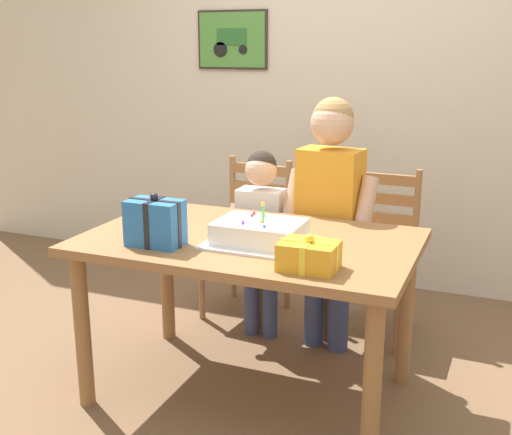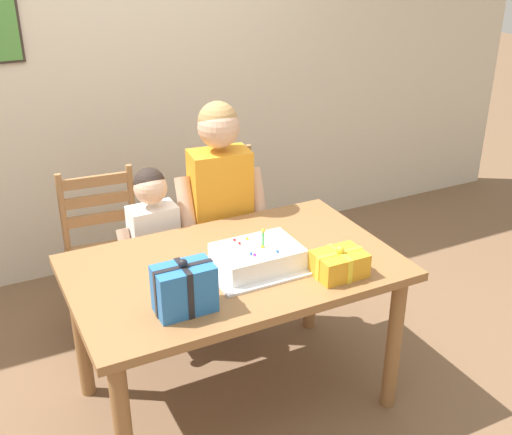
{
  "view_description": "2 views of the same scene",
  "coord_description": "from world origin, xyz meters",
  "px_view_note": "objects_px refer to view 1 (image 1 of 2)",
  "views": [
    {
      "loc": [
        1.04,
        -2.47,
        1.58
      ],
      "look_at": [
        0.0,
        0.07,
        0.83
      ],
      "focal_mm": 44.86,
      "sensor_mm": 36.0,
      "label": 1
    },
    {
      "loc": [
        -1.01,
        -2.22,
        2.13
      ],
      "look_at": [
        0.14,
        0.06,
        0.93
      ],
      "focal_mm": 44.14,
      "sensor_mm": 36.0,
      "label": 2
    }
  ],
  "objects_px": {
    "birthday_cake": "(260,234)",
    "child_older": "(330,201)",
    "gift_box_beside_cake": "(155,223)",
    "chair_right": "(374,252)",
    "gift_box_red_large": "(309,256)",
    "chair_left": "(249,237)",
    "child_younger": "(261,227)",
    "dining_table": "(249,259)"
  },
  "relations": [
    {
      "from": "birthday_cake",
      "to": "child_older",
      "type": "xyz_separation_m",
      "value": [
        0.12,
        0.66,
        0.0
      ]
    },
    {
      "from": "gift_box_beside_cake",
      "to": "birthday_cake",
      "type": "bearing_deg",
      "value": 22.97
    },
    {
      "from": "gift_box_beside_cake",
      "to": "chair_right",
      "type": "bearing_deg",
      "value": 58.03
    },
    {
      "from": "gift_box_red_large",
      "to": "chair_right",
      "type": "distance_m",
      "value": 1.22
    },
    {
      "from": "birthday_cake",
      "to": "chair_left",
      "type": "relative_size",
      "value": 0.48
    },
    {
      "from": "gift_box_beside_cake",
      "to": "chair_left",
      "type": "height_order",
      "value": "gift_box_beside_cake"
    },
    {
      "from": "birthday_cake",
      "to": "child_younger",
      "type": "distance_m",
      "value": 0.73
    },
    {
      "from": "dining_table",
      "to": "gift_box_beside_cake",
      "type": "distance_m",
      "value": 0.45
    },
    {
      "from": "birthday_cake",
      "to": "chair_left",
      "type": "bearing_deg",
      "value": 115.4
    },
    {
      "from": "birthday_cake",
      "to": "dining_table",
      "type": "bearing_deg",
      "value": 136.24
    },
    {
      "from": "chair_right",
      "to": "child_younger",
      "type": "distance_m",
      "value": 0.65
    },
    {
      "from": "dining_table",
      "to": "child_younger",
      "type": "relative_size",
      "value": 1.39
    },
    {
      "from": "dining_table",
      "to": "gift_box_red_large",
      "type": "relative_size",
      "value": 6.53
    },
    {
      "from": "chair_right",
      "to": "gift_box_beside_cake",
      "type": "bearing_deg",
      "value": -121.97
    },
    {
      "from": "child_younger",
      "to": "birthday_cake",
      "type": "bearing_deg",
      "value": -68.6
    },
    {
      "from": "gift_box_beside_cake",
      "to": "child_older",
      "type": "height_order",
      "value": "child_older"
    },
    {
      "from": "child_older",
      "to": "birthday_cake",
      "type": "bearing_deg",
      "value": -99.91
    },
    {
      "from": "dining_table",
      "to": "chair_right",
      "type": "relative_size",
      "value": 1.57
    },
    {
      "from": "chair_left",
      "to": "chair_right",
      "type": "relative_size",
      "value": 1.0
    },
    {
      "from": "chair_right",
      "to": "birthday_cake",
      "type": "bearing_deg",
      "value": -107.43
    },
    {
      "from": "dining_table",
      "to": "chair_right",
      "type": "height_order",
      "value": "chair_right"
    },
    {
      "from": "dining_table",
      "to": "chair_right",
      "type": "xyz_separation_m",
      "value": [
        0.38,
        0.88,
        -0.19
      ]
    },
    {
      "from": "gift_box_beside_cake",
      "to": "gift_box_red_large",
      "type": "bearing_deg",
      "value": -3.33
    },
    {
      "from": "birthday_cake",
      "to": "gift_box_beside_cake",
      "type": "relative_size",
      "value": 1.86
    },
    {
      "from": "birthday_cake",
      "to": "child_older",
      "type": "height_order",
      "value": "child_older"
    },
    {
      "from": "dining_table",
      "to": "child_older",
      "type": "xyz_separation_m",
      "value": [
        0.2,
        0.59,
        0.15
      ]
    },
    {
      "from": "chair_right",
      "to": "chair_left",
      "type": "bearing_deg",
      "value": -179.99
    },
    {
      "from": "gift_box_beside_cake",
      "to": "child_older",
      "type": "relative_size",
      "value": 0.18
    },
    {
      "from": "dining_table",
      "to": "gift_box_beside_cake",
      "type": "bearing_deg",
      "value": -142.71
    },
    {
      "from": "chair_right",
      "to": "child_younger",
      "type": "height_order",
      "value": "child_younger"
    },
    {
      "from": "gift_box_red_large",
      "to": "child_younger",
      "type": "relative_size",
      "value": 0.21
    },
    {
      "from": "birthday_cake",
      "to": "chair_right",
      "type": "relative_size",
      "value": 0.48
    },
    {
      "from": "dining_table",
      "to": "birthday_cake",
      "type": "bearing_deg",
      "value": -43.76
    },
    {
      "from": "birthday_cake",
      "to": "child_younger",
      "type": "height_order",
      "value": "child_younger"
    },
    {
      "from": "gift_box_red_large",
      "to": "gift_box_beside_cake",
      "type": "height_order",
      "value": "gift_box_beside_cake"
    },
    {
      "from": "gift_box_beside_cake",
      "to": "chair_left",
      "type": "distance_m",
      "value": 1.19
    },
    {
      "from": "child_older",
      "to": "chair_right",
      "type": "bearing_deg",
      "value": 57.77
    },
    {
      "from": "dining_table",
      "to": "gift_box_beside_cake",
      "type": "xyz_separation_m",
      "value": [
        -0.32,
        -0.25,
        0.2
      ]
    },
    {
      "from": "chair_right",
      "to": "dining_table",
      "type": "bearing_deg",
      "value": -113.32
    },
    {
      "from": "dining_table",
      "to": "chair_left",
      "type": "xyz_separation_m",
      "value": [
        -0.37,
        0.88,
        -0.19
      ]
    },
    {
      "from": "dining_table",
      "to": "child_younger",
      "type": "height_order",
      "value": "child_younger"
    },
    {
      "from": "gift_box_red_large",
      "to": "child_younger",
      "type": "height_order",
      "value": "child_younger"
    }
  ]
}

